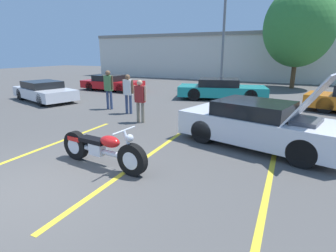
{
  "coord_description": "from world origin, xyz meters",
  "views": [
    {
      "loc": [
        4.27,
        -2.91,
        2.53
      ],
      "look_at": [
        1.66,
        2.69,
        0.8
      ],
      "focal_mm": 28.0,
      "sensor_mm": 36.0,
      "label": 1
    }
  ],
  "objects_px": {
    "parked_car_left_row": "(44,91)",
    "spectator_by_show_car": "(109,86)",
    "tree_background": "(299,27)",
    "parked_car_mid_right_row": "(221,89)",
    "parked_car_mid_left_row": "(112,83)",
    "motorcycle": "(102,149)",
    "show_car_hood_open": "(259,124)",
    "spectator_near_motorcycle": "(128,91)",
    "light_pole": "(225,33)",
    "spectator_midground": "(140,98)"
  },
  "relations": [
    {
      "from": "parked_car_left_row",
      "to": "spectator_by_show_car",
      "type": "relative_size",
      "value": 2.57
    },
    {
      "from": "tree_background",
      "to": "parked_car_mid_right_row",
      "type": "xyz_separation_m",
      "value": [
        -3.62,
        -6.84,
        -3.73
      ]
    },
    {
      "from": "spectator_by_show_car",
      "to": "parked_car_mid_left_row",
      "type": "bearing_deg",
      "value": 125.64
    },
    {
      "from": "motorcycle",
      "to": "show_car_hood_open",
      "type": "relative_size",
      "value": 0.54
    },
    {
      "from": "spectator_near_motorcycle",
      "to": "parked_car_mid_left_row",
      "type": "bearing_deg",
      "value": 131.88
    },
    {
      "from": "tree_background",
      "to": "motorcycle",
      "type": "height_order",
      "value": "tree_background"
    },
    {
      "from": "light_pole",
      "to": "show_car_hood_open",
      "type": "xyz_separation_m",
      "value": [
        3.86,
        -11.58,
        -3.26
      ]
    },
    {
      "from": "spectator_midground",
      "to": "spectator_near_motorcycle",
      "type": "bearing_deg",
      "value": 138.67
    },
    {
      "from": "spectator_near_motorcycle",
      "to": "tree_background",
      "type": "bearing_deg",
      "value": 62.77
    },
    {
      "from": "parked_car_mid_left_row",
      "to": "parked_car_left_row",
      "type": "xyz_separation_m",
      "value": [
        -0.76,
        -5.03,
        0.01
      ]
    },
    {
      "from": "parked_car_left_row",
      "to": "spectator_by_show_car",
      "type": "xyz_separation_m",
      "value": [
        4.57,
        -0.29,
        0.55
      ]
    },
    {
      "from": "show_car_hood_open",
      "to": "parked_car_mid_right_row",
      "type": "bearing_deg",
      "value": 126.3
    },
    {
      "from": "parked_car_mid_right_row",
      "to": "spectator_midground",
      "type": "relative_size",
      "value": 3.22
    },
    {
      "from": "parked_car_mid_right_row",
      "to": "spectator_midground",
      "type": "height_order",
      "value": "spectator_midground"
    },
    {
      "from": "show_car_hood_open",
      "to": "parked_car_left_row",
      "type": "bearing_deg",
      "value": -178.19
    },
    {
      "from": "tree_background",
      "to": "parked_car_left_row",
      "type": "relative_size",
      "value": 1.55
    },
    {
      "from": "spectator_near_motorcycle",
      "to": "spectator_midground",
      "type": "distance_m",
      "value": 1.65
    },
    {
      "from": "spectator_near_motorcycle",
      "to": "light_pole",
      "type": "bearing_deg",
      "value": 80.09
    },
    {
      "from": "spectator_by_show_car",
      "to": "spectator_midground",
      "type": "relative_size",
      "value": 1.12
    },
    {
      "from": "parked_car_mid_right_row",
      "to": "spectator_by_show_car",
      "type": "relative_size",
      "value": 2.89
    },
    {
      "from": "show_car_hood_open",
      "to": "spectator_by_show_car",
      "type": "bearing_deg",
      "value": 175.93
    },
    {
      "from": "parked_car_mid_right_row",
      "to": "parked_car_left_row",
      "type": "distance_m",
      "value": 9.75
    },
    {
      "from": "motorcycle",
      "to": "show_car_hood_open",
      "type": "xyz_separation_m",
      "value": [
        3.06,
        2.95,
        0.21
      ]
    },
    {
      "from": "parked_car_mid_left_row",
      "to": "light_pole",
      "type": "bearing_deg",
      "value": 31.93
    },
    {
      "from": "light_pole",
      "to": "tree_background",
      "type": "height_order",
      "value": "tree_background"
    },
    {
      "from": "parked_car_mid_right_row",
      "to": "spectator_near_motorcycle",
      "type": "distance_m",
      "value": 6.01
    },
    {
      "from": "spectator_near_motorcycle",
      "to": "spectator_midground",
      "type": "bearing_deg",
      "value": -41.33
    },
    {
      "from": "show_car_hood_open",
      "to": "spectator_midground",
      "type": "relative_size",
      "value": 2.88
    },
    {
      "from": "light_pole",
      "to": "spectator_by_show_car",
      "type": "xyz_separation_m",
      "value": [
        -3.01,
        -9.24,
        -2.82
      ]
    },
    {
      "from": "spectator_midground",
      "to": "motorcycle",
      "type": "bearing_deg",
      "value": -71.78
    },
    {
      "from": "light_pole",
      "to": "parked_car_mid_right_row",
      "type": "relative_size",
      "value": 1.37
    },
    {
      "from": "tree_background",
      "to": "spectator_by_show_car",
      "type": "xyz_separation_m",
      "value": [
        -7.61,
        -11.8,
        -3.23
      ]
    },
    {
      "from": "show_car_hood_open",
      "to": "spectator_near_motorcycle",
      "type": "relative_size",
      "value": 2.74
    },
    {
      "from": "light_pole",
      "to": "parked_car_left_row",
      "type": "bearing_deg",
      "value": -130.26
    },
    {
      "from": "light_pole",
      "to": "motorcycle",
      "type": "relative_size",
      "value": 2.86
    },
    {
      "from": "show_car_hood_open",
      "to": "parked_car_mid_left_row",
      "type": "relative_size",
      "value": 1.07
    },
    {
      "from": "light_pole",
      "to": "parked_car_left_row",
      "type": "distance_m",
      "value": 12.2
    },
    {
      "from": "tree_background",
      "to": "show_car_hood_open",
      "type": "xyz_separation_m",
      "value": [
        -0.74,
        -14.14,
        -3.67
      ]
    },
    {
      "from": "tree_background",
      "to": "spectator_near_motorcycle",
      "type": "height_order",
      "value": "tree_background"
    },
    {
      "from": "light_pole",
      "to": "parked_car_mid_left_row",
      "type": "xyz_separation_m",
      "value": [
        -6.82,
        -3.92,
        -3.37
      ]
    },
    {
      "from": "light_pole",
      "to": "spectator_midground",
      "type": "relative_size",
      "value": 4.41
    },
    {
      "from": "parked_car_left_row",
      "to": "spectator_midground",
      "type": "bearing_deg",
      "value": 2.83
    },
    {
      "from": "spectator_midground",
      "to": "spectator_by_show_car",
      "type": "bearing_deg",
      "value": 149.66
    },
    {
      "from": "parked_car_left_row",
      "to": "spectator_midground",
      "type": "distance_m",
      "value": 7.37
    },
    {
      "from": "parked_car_mid_left_row",
      "to": "spectator_by_show_car",
      "type": "relative_size",
      "value": 2.41
    },
    {
      "from": "parked_car_mid_left_row",
      "to": "parked_car_left_row",
      "type": "height_order",
      "value": "same"
    },
    {
      "from": "parked_car_mid_right_row",
      "to": "show_car_hood_open",
      "type": "bearing_deg",
      "value": -82.92
    },
    {
      "from": "parked_car_mid_right_row",
      "to": "spectator_by_show_car",
      "type": "distance_m",
      "value": 6.39
    },
    {
      "from": "parked_car_left_row",
      "to": "spectator_by_show_car",
      "type": "distance_m",
      "value": 4.61
    },
    {
      "from": "tree_background",
      "to": "spectator_by_show_car",
      "type": "distance_m",
      "value": 14.41
    }
  ]
}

